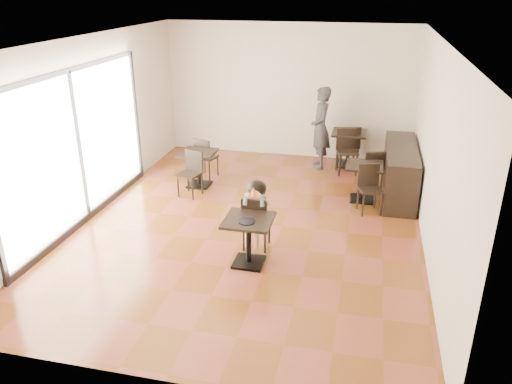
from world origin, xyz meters
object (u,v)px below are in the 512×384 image
(chair_mid_a, at_px, (371,170))
(chair_back_b, at_px, (347,152))
(cafe_table_mid, at_px, (363,182))
(chair_left_a, at_px, (207,157))
(adult_patron, at_px, (321,128))
(chair_back_a, at_px, (348,146))
(chair_mid_b, at_px, (370,190))
(child, at_px, (257,215))
(cafe_table_left, at_px, (199,169))
(cafe_table_back, at_px, (348,149))
(child_chair, at_px, (257,221))
(chair_left_b, at_px, (190,174))
(child_table, at_px, (249,242))

(chair_mid_a, xyz_separation_m, chair_back_b, (-0.55, 0.94, 0.04))
(cafe_table_mid, bearing_deg, chair_left_a, 170.71)
(adult_patron, distance_m, chair_back_a, 0.83)
(cafe_table_mid, distance_m, chair_mid_b, 0.57)
(child, height_order, cafe_table_mid, child)
(cafe_table_left, bearing_deg, cafe_table_back, 33.27)
(cafe_table_mid, distance_m, cafe_table_left, 3.43)
(child, xyz_separation_m, chair_back_a, (1.22, 4.33, -0.08))
(child_chair, xyz_separation_m, chair_mid_b, (1.78, 1.78, -0.01))
(child_chair, bearing_deg, chair_back_a, -105.79)
(cafe_table_mid, relative_size, chair_back_a, 0.76)
(cafe_table_left, xyz_separation_m, chair_mid_b, (3.58, -0.56, 0.07))
(adult_patron, bearing_deg, cafe_table_back, 97.10)
(chair_mid_a, bearing_deg, chair_left_b, -1.23)
(cafe_table_left, relative_size, chair_left_a, 0.83)
(chair_mid_a, bearing_deg, chair_mid_b, 71.84)
(chair_left_b, height_order, chair_back_b, chair_back_b)
(chair_mid_a, distance_m, chair_back_b, 1.09)
(child, bearing_deg, adult_patron, 81.97)
(cafe_table_back, bearing_deg, child, -105.79)
(cafe_table_mid, bearing_deg, chair_mid_a, 75.33)
(cafe_table_left, xyz_separation_m, chair_mid_a, (3.58, 0.54, 0.07))
(child_table, bearing_deg, chair_mid_a, 62.64)
(child_table, bearing_deg, chair_left_b, 127.52)
(adult_patron, height_order, chair_mid_a, adult_patron)
(child, distance_m, chair_back_b, 4.01)
(adult_patron, bearing_deg, cafe_table_mid, 16.76)
(chair_mid_a, bearing_deg, child_table, 44.48)
(chair_mid_a, bearing_deg, cafe_table_left, -9.59)
(child, relative_size, chair_left_a, 1.27)
(child, xyz_separation_m, chair_left_a, (-1.80, 2.89, -0.12))
(chair_back_a, bearing_deg, chair_left_a, 10.79)
(cafe_table_back, xyz_separation_m, chair_left_a, (-3.02, -1.43, 0.04))
(child_table, height_order, chair_back_a, chair_back_a)
(adult_patron, height_order, cafe_table_left, adult_patron)
(child_chair, xyz_separation_m, adult_patron, (0.57, 4.07, 0.48))
(cafe_table_mid, height_order, cafe_table_left, cafe_table_left)
(child_table, height_order, child_chair, child_chair)
(child_table, height_order, cafe_table_back, cafe_table_back)
(chair_mid_b, bearing_deg, adult_patron, 99.57)
(cafe_table_mid, height_order, chair_mid_a, chair_mid_a)
(adult_patron, xyz_separation_m, chair_left_a, (-2.37, -1.18, -0.49))
(cafe_table_left, height_order, chair_mid_a, chair_mid_a)
(adult_patron, xyz_separation_m, chair_back_b, (0.65, -0.25, -0.45))
(child_chair, height_order, chair_mid_b, child_chair)
(adult_patron, bearing_deg, child, -22.62)
(cafe_table_mid, xyz_separation_m, cafe_table_left, (-3.43, 0.01, 0.00))
(child_chair, relative_size, chair_back_b, 0.93)
(child_chair, distance_m, chair_mid_a, 3.39)
(chair_left_a, height_order, chair_left_b, same)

